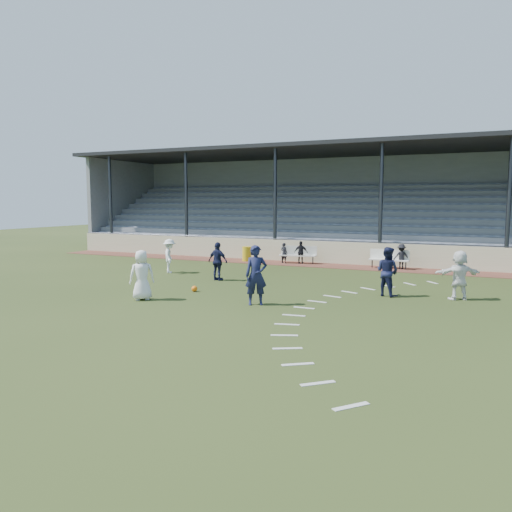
% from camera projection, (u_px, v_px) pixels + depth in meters
% --- Properties ---
extents(ground, '(90.00, 90.00, 0.00)m').
position_uv_depth(ground, '(226.00, 301.00, 17.19)').
color(ground, '#2A3716').
rests_on(ground, ground).
extents(cinder_track, '(34.00, 2.00, 0.02)m').
position_uv_depth(cinder_track, '(318.00, 265.00, 26.68)').
color(cinder_track, '#562C22').
rests_on(cinder_track, ground).
extents(retaining_wall, '(34.00, 0.18, 1.20)m').
position_uv_depth(retaining_wall, '(324.00, 252.00, 27.56)').
color(retaining_wall, beige).
rests_on(retaining_wall, ground).
extents(bench_left, '(2.04, 0.79, 0.95)m').
position_uv_depth(bench_left, '(298.00, 253.00, 27.36)').
color(bench_left, silver).
rests_on(bench_left, cinder_track).
extents(bench_right, '(2.02, 0.60, 0.95)m').
position_uv_depth(bench_right, '(389.00, 257.00, 25.32)').
color(bench_right, silver).
rests_on(bench_right, cinder_track).
extents(trash_bin, '(0.51, 0.51, 0.82)m').
position_uv_depth(trash_bin, '(247.00, 254.00, 28.37)').
color(trash_bin, gold).
rests_on(trash_bin, cinder_track).
extents(football, '(0.22, 0.22, 0.22)m').
position_uv_depth(football, '(194.00, 289.00, 18.89)').
color(football, orange).
rests_on(football, ground).
extents(player_white_lead, '(1.01, 0.98, 1.75)m').
position_uv_depth(player_white_lead, '(142.00, 275.00, 17.25)').
color(player_white_lead, white).
rests_on(player_white_lead, ground).
extents(player_navy_lead, '(0.86, 0.77, 1.98)m').
position_uv_depth(player_navy_lead, '(256.00, 275.00, 16.40)').
color(player_navy_lead, '#15193A').
rests_on(player_navy_lead, ground).
extents(player_navy_mid, '(1.07, 0.97, 1.78)m').
position_uv_depth(player_navy_mid, '(387.00, 272.00, 17.96)').
color(player_navy_mid, '#15193A').
rests_on(player_navy_mid, ground).
extents(player_white_wing, '(1.06, 1.21, 1.62)m').
position_uv_depth(player_white_wing, '(170.00, 256.00, 23.76)').
color(player_white_wing, white).
rests_on(player_white_wing, ground).
extents(player_navy_wing, '(1.02, 0.54, 1.66)m').
position_uv_depth(player_navy_wing, '(218.00, 261.00, 21.50)').
color(player_navy_wing, '#15193A').
rests_on(player_navy_wing, ground).
extents(player_white_back, '(1.66, 1.20, 1.73)m').
position_uv_depth(player_white_back, '(459.00, 275.00, 17.29)').
color(player_white_back, white).
rests_on(player_white_back, ground).
extents(sub_left_near, '(0.46, 0.36, 1.11)m').
position_uv_depth(sub_left_near, '(284.00, 253.00, 27.44)').
color(sub_left_near, black).
rests_on(sub_left_near, cinder_track).
extents(sub_left_far, '(0.76, 0.42, 1.23)m').
position_uv_depth(sub_left_far, '(301.00, 252.00, 27.13)').
color(sub_left_far, black).
rests_on(sub_left_far, cinder_track).
extents(sub_right, '(0.93, 0.74, 1.26)m').
position_uv_depth(sub_right, '(401.00, 257.00, 25.01)').
color(sub_right, black).
rests_on(sub_right, cinder_track).
extents(grandstand, '(34.60, 9.00, 6.61)m').
position_uv_depth(grandstand, '(347.00, 220.00, 31.64)').
color(grandstand, gray).
rests_on(grandstand, ground).
extents(penalty_arc, '(3.89, 14.63, 0.01)m').
position_uv_depth(penalty_arc, '(343.00, 311.00, 15.48)').
color(penalty_arc, silver).
rests_on(penalty_arc, ground).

